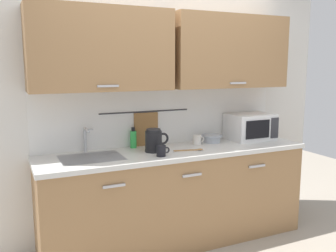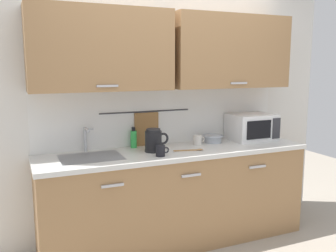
{
  "view_description": "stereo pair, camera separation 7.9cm",
  "coord_description": "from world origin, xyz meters",
  "px_view_note": "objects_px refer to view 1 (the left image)",
  "views": [
    {
      "loc": [
        -1.45,
        -2.68,
        1.66
      ],
      "look_at": [
        -0.07,
        0.33,
        1.12
      ],
      "focal_mm": 39.37,
      "sensor_mm": 36.0,
      "label": 1
    },
    {
      "loc": [
        -1.38,
        -2.71,
        1.66
      ],
      "look_at": [
        -0.07,
        0.33,
        1.12
      ],
      "focal_mm": 39.37,
      "sensor_mm": 36.0,
      "label": 2
    }
  ],
  "objects_px": {
    "electric_kettle": "(154,141)",
    "mug_by_kettle": "(197,140)",
    "mug_near_sink": "(161,151)",
    "mixing_bowl": "(212,138)",
    "dish_soap_bottle": "(133,139)",
    "microwave": "(250,127)",
    "wooden_spoon": "(192,150)"
  },
  "relations": [
    {
      "from": "electric_kettle",
      "to": "dish_soap_bottle",
      "type": "xyz_separation_m",
      "value": [
        -0.12,
        0.23,
        -0.01
      ]
    },
    {
      "from": "mug_by_kettle",
      "to": "mixing_bowl",
      "type": "bearing_deg",
      "value": 11.07
    },
    {
      "from": "mug_by_kettle",
      "to": "wooden_spoon",
      "type": "distance_m",
      "value": 0.27
    },
    {
      "from": "mixing_bowl",
      "to": "wooden_spoon",
      "type": "distance_m",
      "value": 0.43
    },
    {
      "from": "mug_near_sink",
      "to": "mixing_bowl",
      "type": "height_order",
      "value": "mug_near_sink"
    },
    {
      "from": "microwave",
      "to": "mug_near_sink",
      "type": "distance_m",
      "value": 1.18
    },
    {
      "from": "microwave",
      "to": "dish_soap_bottle",
      "type": "height_order",
      "value": "microwave"
    },
    {
      "from": "mug_near_sink",
      "to": "wooden_spoon",
      "type": "relative_size",
      "value": 0.44
    },
    {
      "from": "mug_near_sink",
      "to": "mixing_bowl",
      "type": "relative_size",
      "value": 0.56
    },
    {
      "from": "mug_near_sink",
      "to": "mixing_bowl",
      "type": "xyz_separation_m",
      "value": [
        0.7,
        0.32,
        -0.0
      ]
    },
    {
      "from": "electric_kettle",
      "to": "mixing_bowl",
      "type": "bearing_deg",
      "value": 11.19
    },
    {
      "from": "microwave",
      "to": "dish_soap_bottle",
      "type": "distance_m",
      "value": 1.25
    },
    {
      "from": "microwave",
      "to": "mixing_bowl",
      "type": "bearing_deg",
      "value": 175.35
    },
    {
      "from": "dish_soap_bottle",
      "to": "wooden_spoon",
      "type": "distance_m",
      "value": 0.56
    },
    {
      "from": "mug_near_sink",
      "to": "microwave",
      "type": "bearing_deg",
      "value": 14.12
    },
    {
      "from": "microwave",
      "to": "mug_by_kettle",
      "type": "relative_size",
      "value": 3.83
    },
    {
      "from": "wooden_spoon",
      "to": "mug_by_kettle",
      "type": "bearing_deg",
      "value": 50.67
    },
    {
      "from": "dish_soap_bottle",
      "to": "mixing_bowl",
      "type": "distance_m",
      "value": 0.81
    },
    {
      "from": "electric_kettle",
      "to": "mug_by_kettle",
      "type": "xyz_separation_m",
      "value": [
        0.5,
        0.1,
        -0.05
      ]
    },
    {
      "from": "electric_kettle",
      "to": "mug_by_kettle",
      "type": "relative_size",
      "value": 1.89
    },
    {
      "from": "mug_near_sink",
      "to": "mixing_bowl",
      "type": "distance_m",
      "value": 0.77
    },
    {
      "from": "dish_soap_bottle",
      "to": "mug_by_kettle",
      "type": "xyz_separation_m",
      "value": [
        0.62,
        -0.13,
        -0.04
      ]
    },
    {
      "from": "microwave",
      "to": "mug_near_sink",
      "type": "bearing_deg",
      "value": -165.88
    },
    {
      "from": "mug_by_kettle",
      "to": "mug_near_sink",
      "type": "bearing_deg",
      "value": -150.7
    },
    {
      "from": "electric_kettle",
      "to": "mixing_bowl",
      "type": "relative_size",
      "value": 1.06
    },
    {
      "from": "electric_kettle",
      "to": "microwave",
      "type": "bearing_deg",
      "value": 5.08
    },
    {
      "from": "dish_soap_bottle",
      "to": "mug_near_sink",
      "type": "xyz_separation_m",
      "value": [
        0.11,
        -0.41,
        -0.04
      ]
    },
    {
      "from": "microwave",
      "to": "mixing_bowl",
      "type": "xyz_separation_m",
      "value": [
        -0.44,
        0.04,
        -0.09
      ]
    },
    {
      "from": "electric_kettle",
      "to": "wooden_spoon",
      "type": "xyz_separation_m",
      "value": [
        0.33,
        -0.11,
        -0.1
      ]
    },
    {
      "from": "mug_by_kettle",
      "to": "wooden_spoon",
      "type": "height_order",
      "value": "mug_by_kettle"
    },
    {
      "from": "electric_kettle",
      "to": "wooden_spoon",
      "type": "relative_size",
      "value": 0.83
    },
    {
      "from": "microwave",
      "to": "mug_by_kettle",
      "type": "distance_m",
      "value": 0.64
    }
  ]
}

